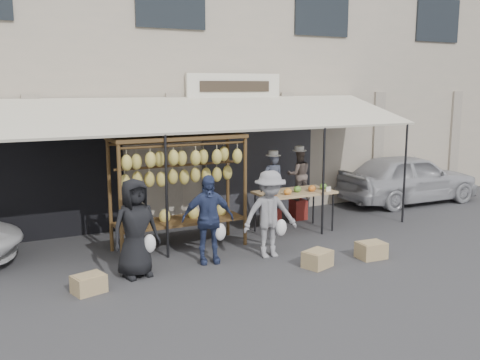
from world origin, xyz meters
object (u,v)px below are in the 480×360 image
(crate_far, at_px, (89,284))
(sedan, at_px, (408,178))
(produce_table, at_px, (295,193))
(vendor_right, at_px, (299,175))
(customer_left, at_px, (135,228))
(crate_near_a, at_px, (318,259))
(customer_right, at_px, (270,214))
(vendor_left, at_px, (273,181))
(customer_mid, at_px, (208,219))
(banana_rack, at_px, (179,170))
(crate_near_b, at_px, (371,250))

(crate_far, xyz_separation_m, sedan, (9.14, 2.66, 0.54))
(produce_table, height_order, vendor_right, vendor_right)
(customer_left, height_order, crate_near_a, customer_left)
(customer_right, bearing_deg, vendor_left, 64.73)
(customer_mid, xyz_separation_m, crate_near_a, (1.62, -1.12, -0.66))
(banana_rack, xyz_separation_m, crate_near_b, (2.95, -2.16, -1.42))
(customer_mid, xyz_separation_m, crate_far, (-2.23, -0.50, -0.66))
(crate_near_a, height_order, crate_near_b, crate_near_b)
(produce_table, xyz_separation_m, crate_far, (-4.75, -1.54, -0.73))
(customer_right, bearing_deg, crate_far, -169.03)
(produce_table, distance_m, vendor_right, 1.16)
(customer_mid, bearing_deg, sedan, 30.15)
(customer_left, xyz_separation_m, crate_near_b, (4.16, -1.04, -0.68))
(customer_left, distance_m, sedan, 8.58)
(customer_right, relative_size, crate_near_a, 3.36)
(vendor_left, distance_m, sedan, 4.62)
(vendor_left, height_order, crate_near_a, vendor_left)
(customer_left, relative_size, crate_near_b, 3.32)
(produce_table, bearing_deg, customer_mid, -157.65)
(banana_rack, height_order, customer_mid, banana_rack)
(customer_left, distance_m, customer_mid, 1.37)
(customer_mid, xyz_separation_m, customer_right, (1.15, -0.24, 0.01))
(vendor_right, bearing_deg, crate_far, 40.75)
(banana_rack, relative_size, produce_table, 1.53)
(customer_left, bearing_deg, vendor_left, 15.94)
(banana_rack, height_order, sedan, banana_rack)
(produce_table, relative_size, customer_right, 1.04)
(banana_rack, xyz_separation_m, vendor_right, (3.36, 0.95, -0.49))
(customer_right, xyz_separation_m, crate_far, (-3.38, -0.26, -0.68))
(banana_rack, xyz_separation_m, crate_near_a, (1.77, -2.11, -1.43))
(vendor_left, height_order, crate_far, vendor_left)
(produce_table, distance_m, customer_right, 1.87)
(produce_table, distance_m, vendor_left, 0.68)
(produce_table, bearing_deg, crate_near_b, -82.75)
(customer_mid, bearing_deg, produce_table, 35.14)
(produce_table, height_order, crate_near_a, produce_table)
(customer_left, xyz_separation_m, sedan, (8.27, 2.27, -0.15))
(customer_right, xyz_separation_m, crate_near_a, (0.47, -0.88, -0.67))
(customer_mid, distance_m, crate_near_a, 2.08)
(customer_left, distance_m, crate_near_a, 3.22)
(sedan, bearing_deg, crate_near_a, 123.72)
(crate_near_a, bearing_deg, customer_mid, 145.41)
(crate_far, bearing_deg, banana_rack, 35.70)
(banana_rack, bearing_deg, produce_table, 0.89)
(banana_rack, bearing_deg, customer_right, -43.44)
(vendor_right, height_order, crate_near_a, vendor_right)
(vendor_left, relative_size, crate_near_b, 2.46)
(crate_near_b, height_order, sedan, sedan)
(vendor_left, xyz_separation_m, customer_mid, (-2.32, -1.66, -0.24))
(customer_right, distance_m, crate_near_b, 2.01)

